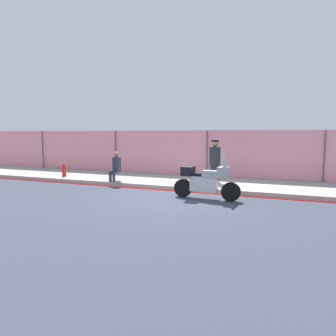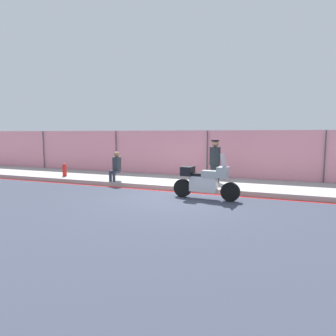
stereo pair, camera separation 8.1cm
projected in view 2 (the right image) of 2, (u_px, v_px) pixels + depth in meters
name	position (u px, v px, depth m)	size (l,w,h in m)	color
ground_plane	(178.00, 197.00, 10.09)	(120.00, 120.00, 0.00)	#333847
sidewalk	(198.00, 183.00, 12.35)	(35.55, 3.02, 0.18)	#9E9E99
curb_paint_stripe	(186.00, 192.00, 10.88)	(35.55, 0.18, 0.01)	red
storefront_fence	(208.00, 155.00, 13.71)	(33.78, 0.17, 2.28)	pink
motorcycle	(205.00, 181.00, 9.74)	(2.24, 0.59, 1.51)	black
officer_standing	(215.00, 161.00, 11.96)	(0.43, 0.43, 1.71)	#1E2328
person_seated_on_curb	(116.00, 165.00, 12.48)	(0.37, 0.63, 1.21)	#2D3342
fire_hydrant	(65.00, 170.00, 13.80)	(0.19, 0.23, 0.59)	red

